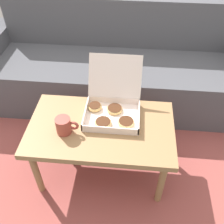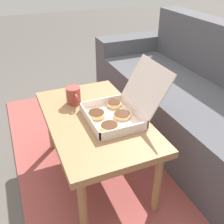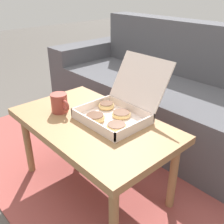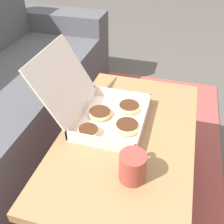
# 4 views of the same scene
# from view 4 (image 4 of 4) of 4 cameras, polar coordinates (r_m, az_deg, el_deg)

# --- Properties ---
(ground_plane) EXTENTS (12.00, 12.00, 0.00)m
(ground_plane) POSITION_cam_4_polar(r_m,az_deg,el_deg) (1.46, -1.10, -17.55)
(ground_plane) COLOR #514C47
(area_rug) EXTENTS (2.57, 1.80, 0.01)m
(area_rug) POSITION_cam_4_polar(r_m,az_deg,el_deg) (1.54, -12.23, -14.58)
(area_rug) COLOR #994742
(area_rug) RESTS_ON ground_plane
(coffee_table) EXTENTS (0.92, 0.55, 0.46)m
(coffee_table) POSITION_cam_4_polar(r_m,az_deg,el_deg) (1.13, 3.31, -6.66)
(coffee_table) COLOR #997047
(coffee_table) RESTS_ON ground_plane
(pastry_box) EXTENTS (0.35, 0.43, 0.30)m
(pastry_box) POSITION_cam_4_polar(r_m,az_deg,el_deg) (1.13, -2.17, 0.31)
(pastry_box) COLOR silver
(pastry_box) RESTS_ON coffee_table
(coffee_mug) EXTENTS (0.14, 0.09, 0.11)m
(coffee_mug) POSITION_cam_4_polar(r_m,az_deg,el_deg) (0.90, 4.52, -11.62)
(coffee_mug) COLOR #993D33
(coffee_mug) RESTS_ON coffee_table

